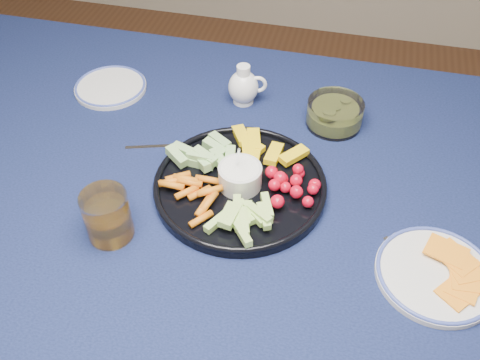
% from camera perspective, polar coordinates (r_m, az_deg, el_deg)
% --- Properties ---
extents(dining_table, '(1.67, 1.07, 0.75)m').
position_cam_1_polar(dining_table, '(1.18, -4.68, -2.89)').
color(dining_table, '#4D2F19').
rests_on(dining_table, ground).
extents(crudite_platter, '(0.35, 0.35, 0.11)m').
position_cam_1_polar(crudite_platter, '(1.08, -0.11, -0.25)').
color(crudite_platter, black).
rests_on(crudite_platter, dining_table).
extents(creamer_pitcher, '(0.09, 0.07, 0.10)m').
position_cam_1_polar(creamer_pitcher, '(1.29, 0.41, 9.93)').
color(creamer_pitcher, white).
rests_on(creamer_pitcher, dining_table).
extents(pickle_bowl, '(0.13, 0.13, 0.06)m').
position_cam_1_polar(pickle_bowl, '(1.25, 10.05, 6.90)').
color(pickle_bowl, silver).
rests_on(pickle_bowl, dining_table).
extents(cheese_plate, '(0.21, 0.21, 0.02)m').
position_cam_1_polar(cheese_plate, '(1.01, 20.18, -9.29)').
color(cheese_plate, silver).
rests_on(cheese_plate, dining_table).
extents(juice_tumbler, '(0.09, 0.09, 0.10)m').
position_cam_1_polar(juice_tumbler, '(1.01, -13.91, -3.96)').
color(juice_tumbler, silver).
rests_on(juice_tumbler, dining_table).
extents(fork_left, '(0.16, 0.06, 0.00)m').
position_cam_1_polar(fork_left, '(1.20, -7.76, 3.58)').
color(fork_left, white).
rests_on(fork_left, dining_table).
extents(fork_right, '(0.13, 0.13, 0.00)m').
position_cam_1_polar(fork_right, '(1.01, 18.93, -9.59)').
color(fork_right, white).
rests_on(fork_right, dining_table).
extents(side_plate_extra, '(0.18, 0.18, 0.01)m').
position_cam_1_polar(side_plate_extra, '(1.39, -13.65, 9.64)').
color(side_plate_extra, silver).
rests_on(side_plate_extra, dining_table).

